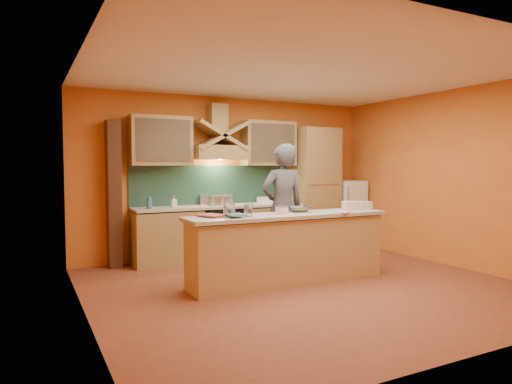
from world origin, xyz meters
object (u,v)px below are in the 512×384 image
kitchen_scale (282,211)px  mixing_bowl (299,209)px  fridge (346,213)px  person (283,208)px  stove (221,232)px

kitchen_scale → mixing_bowl: bearing=14.6°
fridge → kitchen_scale: fridge is taller
fridge → person: person is taller
fridge → mixing_bowl: size_ratio=4.24×
fridge → kitchen_scale: (-2.62, -1.92, 0.35)m
stove → kitchen_scale: size_ratio=7.48×
person → kitchen_scale: 0.77m
fridge → person: (-2.22, -1.26, 0.31)m
stove → mixing_bowl: (0.47, -1.75, 0.53)m
fridge → mixing_bowl: (-2.23, -1.75, 0.33)m
person → kitchen_scale: (-0.40, -0.65, 0.03)m
fridge → kitchen_scale: 3.26m
fridge → person: bearing=-150.3°
fridge → mixing_bowl: bearing=-141.8°
person → mixing_bowl: (-0.01, -0.49, 0.02)m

